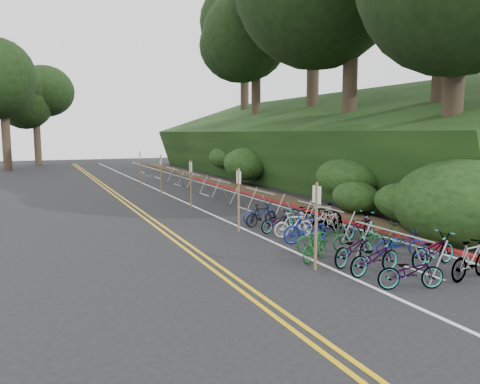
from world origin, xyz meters
name	(u,v)px	position (x,y,z in m)	size (l,w,h in m)	color
ground	(289,266)	(0.00, 0.00, 0.00)	(120.00, 120.00, 0.00)	black
road_markings	(198,212)	(0.63, 10.10, 0.00)	(7.47, 80.00, 0.01)	gold
red_curb	(271,200)	(5.70, 12.00, 0.05)	(0.25, 28.00, 0.10)	maroon
embankment	(312,150)	(12.96, 19.04, 2.57)	(14.30, 48.14, 9.11)	black
tree_cluster	(258,16)	(9.76, 22.03, 12.77)	(33.65, 55.04, 20.54)	#2D2319
bike_rack_front	(390,241)	(2.41, -1.48, 0.85)	(1.13, 3.14, 1.15)	#91949C
bike_racks_rest	(220,186)	(3.00, 13.00, 0.85)	(1.14, 23.00, 1.17)	#91949C
signpost_near	(316,220)	(0.51, -0.59, 1.43)	(0.08, 0.40, 2.50)	brown
signposts_rest	(174,176)	(0.60, 14.00, 1.43)	(0.08, 18.40, 2.50)	brown
bike_front	(315,246)	(1.03, 0.24, 0.45)	(1.49, 0.42, 0.89)	#144C1E
bike_valet	(341,232)	(2.87, 1.46, 0.48)	(3.57, 11.08, 1.08)	slate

